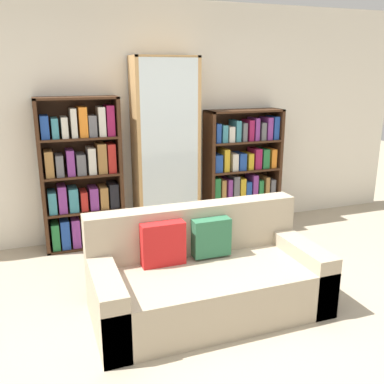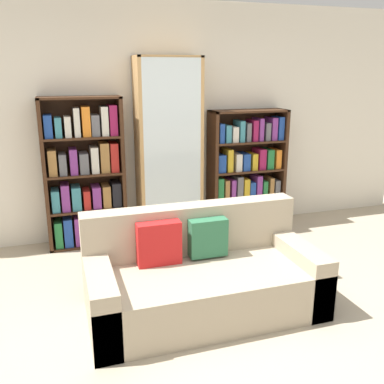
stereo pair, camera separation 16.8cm
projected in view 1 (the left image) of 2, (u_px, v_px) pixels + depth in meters
ground_plane at (235, 328)px, 3.32m from camera, size 16.00×16.00×0.00m
wall_back at (153, 122)px, 5.02m from camera, size 6.84×0.06×2.70m
couch at (206, 277)px, 3.54m from camera, size 1.87×0.90×0.83m
bookshelf_left at (82, 177)px, 4.70m from camera, size 0.87×0.32×1.67m
display_cabinet at (165, 151)px, 4.93m from camera, size 0.74×0.36×2.09m
bookshelf_right at (242, 172)px, 5.37m from camera, size 0.96×0.32×1.48m
wine_bottle at (242, 245)px, 4.55m from camera, size 0.07×0.07×0.35m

